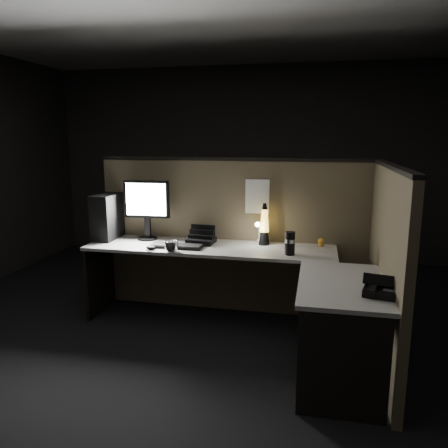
% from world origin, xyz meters
% --- Properties ---
extents(floor, '(6.00, 6.00, 0.00)m').
position_xyz_m(floor, '(0.00, 0.00, 0.00)').
color(floor, black).
rests_on(floor, ground).
extents(room_shell, '(6.00, 6.00, 6.00)m').
position_xyz_m(room_shell, '(0.00, 0.00, 1.62)').
color(room_shell, silver).
rests_on(room_shell, ground).
extents(partition_back, '(2.66, 0.06, 1.50)m').
position_xyz_m(partition_back, '(0.00, 0.93, 0.75)').
color(partition_back, brown).
rests_on(partition_back, ground).
extents(partition_right, '(0.06, 1.66, 1.50)m').
position_xyz_m(partition_right, '(1.33, 0.10, 0.75)').
color(partition_right, brown).
rests_on(partition_right, ground).
extents(desk, '(2.60, 1.60, 0.73)m').
position_xyz_m(desk, '(0.18, 0.25, 0.58)').
color(desk, '#B7B4AD').
rests_on(desk, ground).
extents(pc_tower, '(0.20, 0.43, 0.44)m').
position_xyz_m(pc_tower, '(-1.22, 0.71, 0.95)').
color(pc_tower, black).
rests_on(pc_tower, desk).
extents(monitor, '(0.45, 0.19, 0.58)m').
position_xyz_m(monitor, '(-0.82, 0.76, 1.08)').
color(monitor, black).
rests_on(monitor, desk).
extents(keyboard, '(0.49, 0.17, 0.02)m').
position_xyz_m(keyboard, '(-0.44, 0.49, 0.74)').
color(keyboard, black).
rests_on(keyboard, desk).
extents(mouse, '(0.11, 0.09, 0.04)m').
position_xyz_m(mouse, '(-0.64, 0.37, 0.75)').
color(mouse, black).
rests_on(mouse, desk).
extents(clip_lamp, '(0.04, 0.18, 0.23)m').
position_xyz_m(clip_lamp, '(0.28, 0.76, 0.86)').
color(clip_lamp, silver).
rests_on(clip_lamp, desk).
extents(organizer, '(0.26, 0.24, 0.19)m').
position_xyz_m(organizer, '(-0.26, 0.71, 0.77)').
color(organizer, black).
rests_on(organizer, desk).
extents(lava_lamp, '(0.11, 0.11, 0.39)m').
position_xyz_m(lava_lamp, '(0.33, 0.77, 0.89)').
color(lava_lamp, black).
rests_on(lava_lamp, desk).
extents(travel_mug, '(0.09, 0.09, 0.20)m').
position_xyz_m(travel_mug, '(0.59, 0.46, 0.83)').
color(travel_mug, black).
rests_on(travel_mug, desk).
extents(steel_mug, '(0.13, 0.13, 0.10)m').
position_xyz_m(steel_mug, '(-0.43, 0.34, 0.78)').
color(steel_mug, '#B6B5BC').
rests_on(steel_mug, desk).
extents(figurine, '(0.06, 0.06, 0.06)m').
position_xyz_m(figurine, '(0.86, 0.82, 0.78)').
color(figurine, gold).
rests_on(figurine, desk).
extents(pinned_paper, '(0.23, 0.00, 0.33)m').
position_xyz_m(pinned_paper, '(0.25, 0.90, 1.17)').
color(pinned_paper, white).
rests_on(pinned_paper, partition_back).
extents(desk_phone, '(0.27, 0.27, 0.14)m').
position_xyz_m(desk_phone, '(1.24, -0.39, 0.78)').
color(desk_phone, black).
rests_on(desk_phone, desk).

